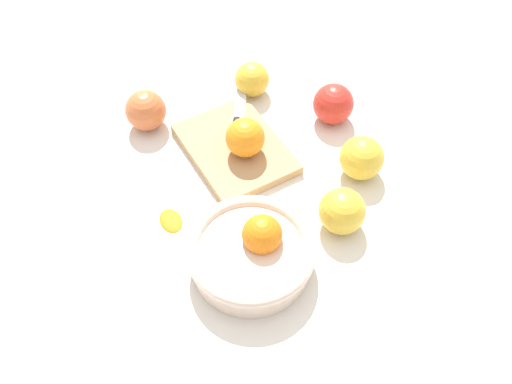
# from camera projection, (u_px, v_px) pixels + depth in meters

# --- Properties ---
(ground_plane) EXTENTS (2.40, 2.40, 0.00)m
(ground_plane) POSITION_uv_depth(u_px,v_px,m) (269.00, 191.00, 0.96)
(ground_plane) COLOR silver
(bowl) EXTENTS (0.20, 0.20, 0.09)m
(bowl) POSITION_uv_depth(u_px,v_px,m) (252.00, 252.00, 0.84)
(bowl) COLOR beige
(bowl) RESTS_ON ground_plane
(cutting_board) EXTENTS (0.23, 0.18, 0.02)m
(cutting_board) POSITION_uv_depth(u_px,v_px,m) (235.00, 149.00, 1.01)
(cutting_board) COLOR tan
(cutting_board) RESTS_ON ground_plane
(orange_on_board) EXTENTS (0.07, 0.07, 0.07)m
(orange_on_board) POSITION_uv_depth(u_px,v_px,m) (245.00, 138.00, 0.97)
(orange_on_board) COLOR orange
(orange_on_board) RESTS_ON cutting_board
(knife) EXTENTS (0.14, 0.09, 0.01)m
(knife) POSITION_uv_depth(u_px,v_px,m) (239.00, 116.00, 1.04)
(knife) COLOR silver
(knife) RESTS_ON cutting_board
(apple_front_right) EXTENTS (0.08, 0.08, 0.08)m
(apple_front_right) POSITION_uv_depth(u_px,v_px,m) (333.00, 104.00, 1.04)
(apple_front_right) COLOR red
(apple_front_right) RESTS_ON ground_plane
(apple_front_right_2) EXTENTS (0.07, 0.07, 0.07)m
(apple_front_right_2) POSITION_uv_depth(u_px,v_px,m) (252.00, 79.00, 1.09)
(apple_front_right_2) COLOR gold
(apple_front_right_2) RESTS_ON ground_plane
(apple_back_right) EXTENTS (0.08, 0.08, 0.08)m
(apple_back_right) POSITION_uv_depth(u_px,v_px,m) (146.00, 110.00, 1.03)
(apple_back_right) COLOR #CC6638
(apple_back_right) RESTS_ON ground_plane
(apple_front_center) EXTENTS (0.08, 0.08, 0.08)m
(apple_front_center) POSITION_uv_depth(u_px,v_px,m) (362.00, 158.00, 0.96)
(apple_front_center) COLOR gold
(apple_front_center) RESTS_ON ground_plane
(apple_front_left) EXTENTS (0.08, 0.08, 0.08)m
(apple_front_left) POSITION_uv_depth(u_px,v_px,m) (342.00, 211.00, 0.89)
(apple_front_left) COLOR gold
(apple_front_left) RESTS_ON ground_plane
(citrus_peel) EXTENTS (0.05, 0.04, 0.01)m
(citrus_peel) POSITION_uv_depth(u_px,v_px,m) (171.00, 220.00, 0.92)
(citrus_peel) COLOR orange
(citrus_peel) RESTS_ON ground_plane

